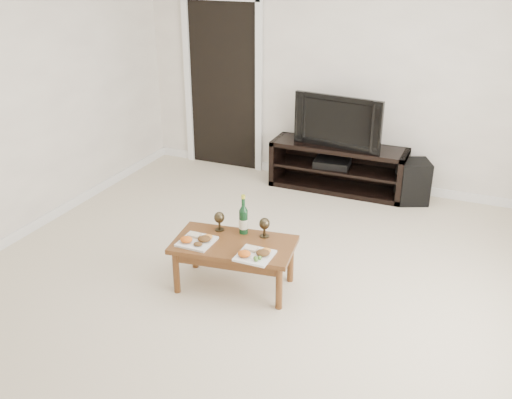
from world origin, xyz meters
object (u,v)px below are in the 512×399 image
object	(u,v)px
subwoofer	(413,182)
coffee_table	(234,265)
media_console	(338,167)
television	(341,120)

from	to	relation	value
subwoofer	coffee_table	distance (m)	2.60
media_console	television	distance (m)	0.57
media_console	subwoofer	distance (m)	0.87
television	subwoofer	bearing A→B (deg)	6.19
subwoofer	coffee_table	size ratio (longest dim) A/B	0.49
television	coffee_table	xyz separation A→B (m)	(-0.22, -2.37, -0.64)
media_console	coffee_table	bearing A→B (deg)	-95.24
television	coffee_table	bearing A→B (deg)	-88.23
television	coffee_table	distance (m)	2.47
media_console	subwoofer	world-z (taller)	media_console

